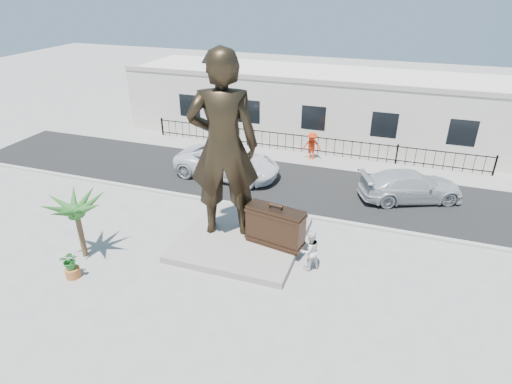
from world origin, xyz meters
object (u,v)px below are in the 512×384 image
at_px(car_white, 227,162).
at_px(statue, 223,147).
at_px(suitcase, 275,227).
at_px(tourist, 310,250).

bearing_deg(car_white, statue, -155.75).
relative_size(suitcase, tourist, 1.41).
height_order(statue, car_white, statue).
height_order(statue, tourist, statue).
distance_m(statue, tourist, 5.46).
xyz_separation_m(statue, car_white, (-2.40, 5.97, -3.44)).
relative_size(tourist, car_white, 0.29).
relative_size(statue, car_white, 1.31).
bearing_deg(statue, suitcase, 153.16).
distance_m(suitcase, tourist, 1.88).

